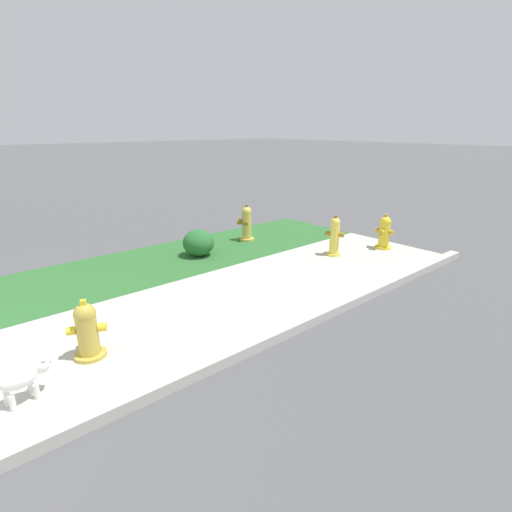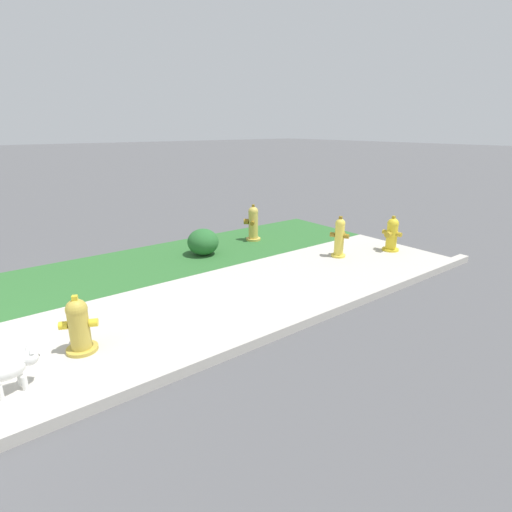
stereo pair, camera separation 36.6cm
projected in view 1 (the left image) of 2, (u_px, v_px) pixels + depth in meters
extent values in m
cylinder|color=yellow|center=(333.00, 254.00, 7.70)|extent=(0.27, 0.27, 0.05)
cylinder|color=yellow|center=(334.00, 238.00, 7.60)|extent=(0.18, 0.18, 0.60)
sphere|color=yellow|center=(335.00, 222.00, 7.51)|extent=(0.18, 0.18, 0.18)
cube|color=olive|center=(336.00, 217.00, 7.47)|extent=(0.07, 0.07, 0.06)
cylinder|color=olive|center=(328.00, 233.00, 7.63)|extent=(0.12, 0.12, 0.09)
cylinder|color=olive|center=(342.00, 235.00, 7.52)|extent=(0.12, 0.12, 0.09)
cylinder|color=olive|center=(336.00, 232.00, 7.70)|extent=(0.14, 0.15, 0.12)
cylinder|color=gold|center=(91.00, 355.00, 4.31)|extent=(0.34, 0.34, 0.05)
cylinder|color=gold|center=(88.00, 334.00, 4.23)|extent=(0.22, 0.22, 0.46)
sphere|color=gold|center=(85.00, 314.00, 4.16)|extent=(0.23, 0.23, 0.23)
cube|color=yellow|center=(83.00, 303.00, 4.12)|extent=(0.07, 0.07, 0.06)
cylinder|color=yellow|center=(71.00, 331.00, 4.17)|extent=(0.12, 0.12, 0.09)
cylinder|color=yellow|center=(102.00, 327.00, 4.25)|extent=(0.12, 0.12, 0.09)
cylinder|color=yellow|center=(89.00, 322.00, 4.36)|extent=(0.15, 0.14, 0.12)
cylinder|color=gold|center=(247.00, 239.00, 8.73)|extent=(0.32, 0.32, 0.05)
cylinder|color=gold|center=(247.00, 225.00, 8.63)|extent=(0.20, 0.20, 0.59)
sphere|color=gold|center=(247.00, 212.00, 8.54)|extent=(0.21, 0.21, 0.21)
cube|color=olive|center=(247.00, 206.00, 8.50)|extent=(0.08, 0.08, 0.06)
cylinder|color=olive|center=(246.00, 223.00, 8.47)|extent=(0.13, 0.13, 0.09)
cylinder|color=olive|center=(247.00, 220.00, 8.75)|extent=(0.13, 0.13, 0.09)
cylinder|color=olive|center=(240.00, 222.00, 8.62)|extent=(0.16, 0.16, 0.12)
cylinder|color=yellow|center=(383.00, 247.00, 8.14)|extent=(0.32, 0.32, 0.05)
cylinder|color=yellow|center=(384.00, 234.00, 8.05)|extent=(0.21, 0.21, 0.51)
sphere|color=yellow|center=(386.00, 222.00, 7.98)|extent=(0.22, 0.22, 0.22)
cube|color=#B29323|center=(386.00, 216.00, 7.94)|extent=(0.06, 0.06, 0.06)
cylinder|color=#B29323|center=(392.00, 232.00, 7.94)|extent=(0.10, 0.10, 0.09)
cylinder|color=#B29323|center=(378.00, 230.00, 8.13)|extent=(0.10, 0.10, 0.09)
cylinder|color=#B29323|center=(381.00, 233.00, 7.93)|extent=(0.11, 0.13, 0.12)
ellipsoid|color=white|center=(19.00, 379.00, 3.52)|extent=(0.35, 0.25, 0.19)
sphere|color=white|center=(41.00, 365.00, 3.67)|extent=(0.15, 0.15, 0.15)
sphere|color=black|center=(49.00, 362.00, 3.72)|extent=(0.03, 0.03, 0.03)
cone|color=white|center=(38.00, 354.00, 3.67)|extent=(0.06, 0.06, 0.07)
cone|color=white|center=(42.00, 357.00, 3.62)|extent=(0.06, 0.06, 0.07)
cylinder|color=white|center=(31.00, 387.00, 3.69)|extent=(0.05, 0.05, 0.15)
cylinder|color=white|center=(37.00, 392.00, 3.63)|extent=(0.05, 0.05, 0.15)
cylinder|color=white|center=(7.00, 399.00, 3.53)|extent=(0.05, 0.05, 0.15)
cylinder|color=white|center=(12.00, 403.00, 3.47)|extent=(0.05, 0.05, 0.15)
ellipsoid|color=#28662D|center=(199.00, 243.00, 7.62)|extent=(0.60, 0.60, 0.51)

